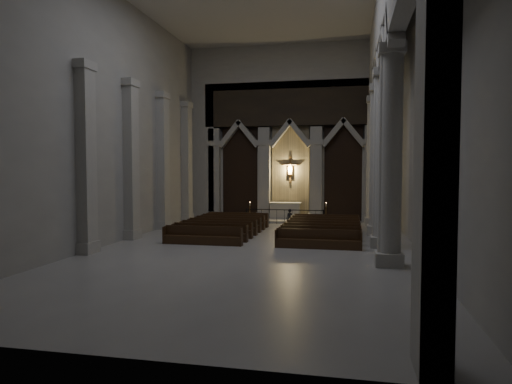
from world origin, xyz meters
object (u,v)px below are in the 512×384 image
candle_stand_right (326,219)px  pews (271,231)px  altar (285,210)px  candle_stand_left (250,217)px  altar_rail (284,214)px  worshipper (290,219)px

candle_stand_right → pews: (-2.61, -5.20, -0.11)m
altar → candle_stand_left: bearing=-147.3°
altar_rail → candle_stand_left: bearing=161.3°
altar_rail → candle_stand_left: candle_stand_left is taller
worshipper → pews: bearing=-75.8°
altar → worshipper: size_ratio=1.87×
candle_stand_right → candle_stand_left: bearing=173.6°
worshipper → altar_rail: bearing=131.9°
altar → altar_rail: altar is taller
candle_stand_left → candle_stand_right: 5.08m
pews → altar: bearing=92.1°
altar_rail → pews: size_ratio=0.55×
altar → candle_stand_right: (2.87, -1.96, -0.31)m
altar → pews: (0.26, -7.17, -0.42)m
altar_rail → candle_stand_right: bearing=5.7°
candle_stand_left → altar: bearing=32.7°
candle_stand_left → worshipper: size_ratio=1.15×
altar_rail → pews: altar_rail is taller
candle_stand_left → pews: bearing=-67.1°
altar → pews: bearing=-87.9°
candle_stand_left → altar_rail: bearing=-18.7°
pews → worshipper: (0.56, 3.21, 0.30)m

